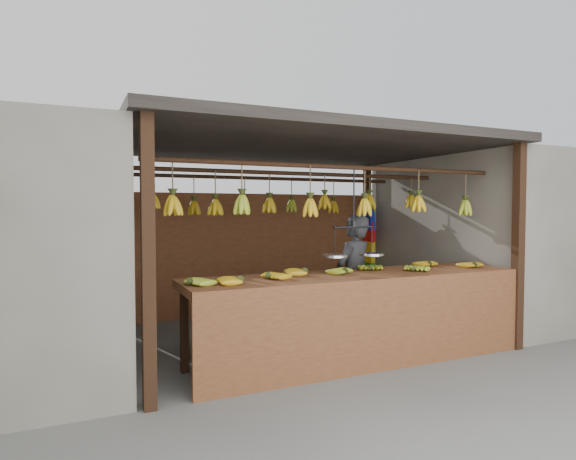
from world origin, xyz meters
name	(u,v)px	position (x,y,z in m)	size (l,w,h in m)	color
ground	(298,336)	(0.00, 0.00, 0.00)	(80.00, 80.00, 0.00)	#5B5B57
stall	(287,178)	(0.00, 0.33, 1.97)	(4.30, 3.30, 2.40)	black
neighbor_right	(509,236)	(3.60, 0.00, 1.15)	(3.00, 3.00, 2.30)	slate
counter	(363,294)	(0.14, -1.23, 0.71)	(3.70, 0.82, 0.96)	brown
hanging_bananas	(298,205)	(0.00, -0.01, 1.61)	(3.64, 2.20, 0.37)	#C09314
balance_scale	(354,250)	(0.17, -1.00, 1.13)	(0.71, 0.27, 0.93)	black
vendor	(354,280)	(0.42, -0.60, 0.75)	(0.55, 0.36, 1.50)	#262628
bag_bundles	(369,244)	(1.94, 1.35, 0.99)	(0.08, 0.26, 1.22)	#1426BF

